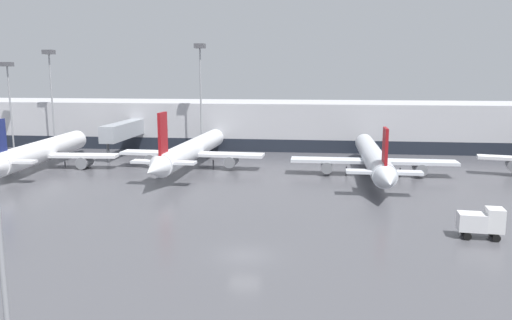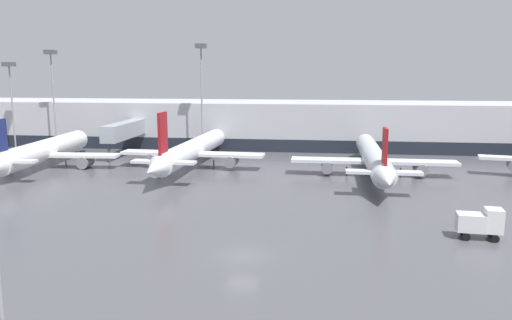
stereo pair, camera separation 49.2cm
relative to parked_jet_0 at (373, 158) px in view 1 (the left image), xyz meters
name	(u,v)px [view 1 (the left image)]	position (x,y,z in m)	size (l,w,h in m)	color
ground_plane	(245,256)	(-14.02, -34.09, -2.65)	(320.00, 320.00, 0.00)	#4C4C51
terminal_building	(287,124)	(-14.16, 27.83, 1.84)	(160.00, 30.85, 9.00)	#B2B2B7
parked_jet_0	(373,158)	(0.00, 0.00, 0.00)	(23.74, 37.08, 8.38)	silver
parked_jet_3	(42,152)	(-50.86, -0.08, -0.05)	(24.03, 34.47, 8.71)	white
parked_jet_4	(192,150)	(-27.53, 2.47, 0.18)	(22.78, 37.28, 9.75)	silver
service_truck_1	(482,222)	(6.65, -27.29, -1.08)	(3.99, 2.14, 2.87)	silver
apron_light_mast_1	(50,72)	(-57.99, 16.93, 12.24)	(1.80, 1.80, 18.95)	gray
apron_light_mast_2	(200,69)	(-29.04, 16.10, 12.85)	(1.80, 1.80, 19.85)	gray
apron_light_mast_3	(8,80)	(-65.55, 15.44, 10.68)	(1.80, 1.80, 16.71)	gray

